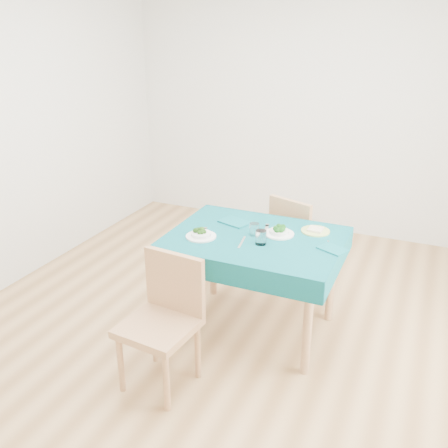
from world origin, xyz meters
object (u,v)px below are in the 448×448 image
at_px(table, 254,284).
at_px(bowl_near, 201,233).
at_px(chair_near, 157,312).
at_px(bowl_far, 279,230).
at_px(chair_far, 301,235).
at_px(side_plate, 315,231).

xyz_separation_m(table, bowl_near, (-0.35, -0.16, 0.41)).
bearing_deg(chair_near, bowl_far, 69.28).
bearing_deg(bowl_far, table, -144.07).
bearing_deg(chair_far, bowl_far, 110.13).
bearing_deg(table, bowl_near, -154.98).
bearing_deg(bowl_near, bowl_far, 28.44).
xyz_separation_m(chair_far, side_plate, (0.23, -0.50, 0.27)).
xyz_separation_m(chair_near, chair_far, (0.45, 1.59, -0.04)).
relative_size(table, side_plate, 5.80).
relative_size(chair_near, chair_far, 1.08).
bearing_deg(bowl_near, side_plate, 30.67).
height_order(bowl_near, side_plate, bowl_near).
distance_m(bowl_far, side_plate, 0.28).
bearing_deg(side_plate, bowl_near, -149.33).
relative_size(bowl_far, side_plate, 1.04).
bearing_deg(chair_near, chair_far, 79.70).
relative_size(chair_far, bowl_near, 4.58).
bearing_deg(chair_near, table, 74.55).
height_order(chair_near, bowl_near, chair_near).
height_order(table, chair_far, chair_far).
bearing_deg(bowl_far, side_plate, 35.20).
bearing_deg(side_plate, chair_near, -122.18).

